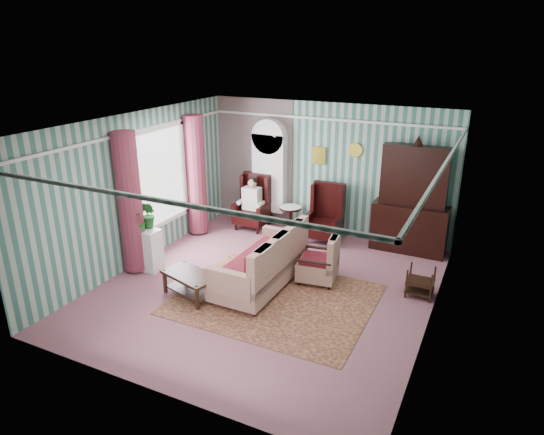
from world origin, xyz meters
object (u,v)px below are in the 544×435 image
at_px(dresser_hutch, 412,197).
at_px(round_side_table, 290,220).
at_px(bookcase, 269,179).
at_px(floral_armchair, 318,257).
at_px(coffee_table, 191,285).
at_px(wingback_left, 252,202).
at_px(plant_stand, 146,249).
at_px(sofa, 260,261).
at_px(wingback_right, 324,214).
at_px(seated_woman, 252,204).
at_px(nest_table, 420,282).

xyz_separation_m(dresser_hutch, round_side_table, (-2.60, -0.12, -0.88)).
relative_size(bookcase, floral_armchair, 2.40).
relative_size(dresser_hutch, coffee_table, 2.39).
bearing_deg(wingback_left, round_side_table, 9.46).
relative_size(dresser_hutch, plant_stand, 2.95).
xyz_separation_m(round_side_table, sofa, (0.54, -2.56, 0.19)).
distance_m(bookcase, floral_armchair, 3.07).
bearing_deg(floral_armchair, wingback_left, 44.32).
bearing_deg(wingback_right, round_side_table, 169.99).
relative_size(seated_woman, coffee_table, 1.19).
bearing_deg(round_side_table, wingback_right, -10.01).
xyz_separation_m(floral_armchair, coffee_table, (-1.74, -1.48, -0.25)).
bearing_deg(wingback_left, dresser_hutch, 4.41).
relative_size(round_side_table, coffee_table, 0.61).
bearing_deg(bookcase, plant_stand, -108.49).
distance_m(sofa, coffee_table, 1.26).
bearing_deg(nest_table, plant_stand, -166.16).
xyz_separation_m(seated_woman, plant_stand, (-0.80, -2.75, -0.19)).
relative_size(seated_woman, sofa, 0.55).
bearing_deg(sofa, bookcase, 23.99).
bearing_deg(round_side_table, bookcase, 159.73).
height_order(wingback_right, sofa, wingback_right).
distance_m(seated_woman, floral_armchair, 2.92).
bearing_deg(round_side_table, nest_table, -28.20).
relative_size(dresser_hutch, sofa, 1.10).
height_order(nest_table, coffee_table, nest_table).
relative_size(bookcase, wingback_left, 1.79).
height_order(nest_table, sofa, sofa).
bearing_deg(wingback_left, seated_woman, 0.00).
bearing_deg(floral_armchair, bookcase, 35.47).
bearing_deg(dresser_hutch, floral_armchair, -120.11).
distance_m(wingback_left, sofa, 2.81).
xyz_separation_m(round_side_table, plant_stand, (-1.70, -2.90, 0.10)).
distance_m(seated_woman, round_side_table, 0.96).
xyz_separation_m(dresser_hutch, nest_table, (0.57, -1.82, -0.91)).
distance_m(sofa, floral_armchair, 1.05).
height_order(plant_stand, coffee_table, plant_stand).
height_order(plant_stand, sofa, sofa).
height_order(bookcase, seated_woman, bookcase).
xyz_separation_m(wingback_left, floral_armchair, (2.30, -1.80, -0.16)).
height_order(round_side_table, nest_table, round_side_table).
bearing_deg(plant_stand, floral_armchair, 17.05).
relative_size(wingback_right, floral_armchair, 1.34).
relative_size(dresser_hutch, seated_woman, 2.00).
xyz_separation_m(nest_table, plant_stand, (-4.87, -1.20, 0.13)).
height_order(dresser_hutch, round_side_table, dresser_hutch).
bearing_deg(nest_table, dresser_hutch, 107.39).
xyz_separation_m(wingback_right, coffee_table, (-1.19, -3.27, -0.41)).
bearing_deg(wingback_left, coffee_table, -80.26).
bearing_deg(coffee_table, wingback_left, 99.74).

